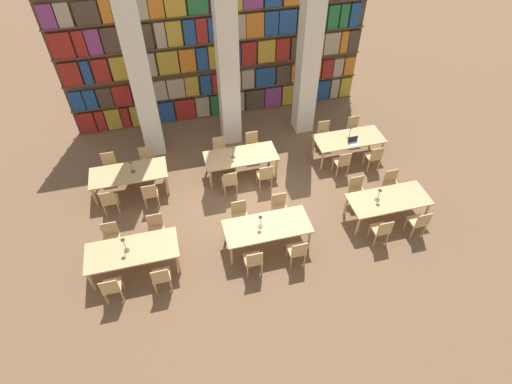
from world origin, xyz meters
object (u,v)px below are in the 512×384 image
(chair_6, at_px, (297,251))
(chair_22, at_px, (374,157))
(chair_23, at_px, (354,129))
(chair_9, at_px, (357,190))
(reading_table_0, at_px, (132,252))
(chair_8, at_px, (381,230))
(desk_lamp_0, at_px, (124,242))
(chair_0, at_px, (112,287))
(desk_lamp_3, at_px, (131,164))
(chair_4, at_px, (254,260))
(chair_18, at_px, (265,175))
(desk_lamp_1, at_px, (260,219))
(chair_15, at_px, (147,160))
(desk_lamp_5, at_px, (350,130))
(chair_1, at_px, (112,237))
(chair_5, at_px, (240,215))
(chair_14, at_px, (150,193))
(reading_table_4, at_px, (241,157))
(pillar_right, at_px, (310,47))
(chair_19, at_px, (253,144))
(chair_7, at_px, (280,207))
(chair_17, at_px, (220,149))
(laptop, at_px, (354,142))
(pillar_left, at_px, (138,67))
(chair_2, at_px, (161,277))
(reading_table_5, at_px, (349,140))
(reading_table_1, at_px, (267,228))
(desk_lamp_4, at_px, (233,150))
(chair_21, at_px, (324,133))
(chair_10, at_px, (419,222))
(desk_lamp_2, at_px, (379,192))
(reading_table_3, at_px, (129,174))
(chair_16, at_px, (230,181))
(pillar_center, at_px, (227,56))

(chair_6, distance_m, chair_22, 4.49)
(chair_23, bearing_deg, chair_9, 67.51)
(reading_table_0, xyz_separation_m, chair_23, (7.38, 3.53, -0.18))
(chair_8, xyz_separation_m, chair_9, (0.00, 1.51, 0.00))
(desk_lamp_0, bearing_deg, reading_table_0, -4.80)
(chair_0, distance_m, desk_lamp_3, 3.69)
(chair_4, height_order, chair_6, same)
(chair_8, relative_size, chair_18, 1.00)
(desk_lamp_1, height_order, desk_lamp_3, desk_lamp_3)
(chair_15, distance_m, desk_lamp_5, 6.37)
(chair_1, xyz_separation_m, chair_8, (6.77, -1.49, 0.00))
(chair_5, bearing_deg, chair_14, -32.10)
(chair_4, xyz_separation_m, reading_table_4, (0.52, 3.63, 0.18))
(pillar_right, height_order, chair_19, pillar_right)
(chair_8, relative_size, chair_19, 1.00)
(chair_18, bearing_deg, reading_table_4, 126.11)
(chair_7, distance_m, chair_17, 3.08)
(desk_lamp_5, bearing_deg, laptop, -82.56)
(desk_lamp_0, bearing_deg, desk_lamp_5, 21.65)
(pillar_right, xyz_separation_m, desk_lamp_5, (0.86, -1.91, -1.94))
(chair_1, xyz_separation_m, chair_6, (4.44, -1.59, 0.00))
(pillar_left, xyz_separation_m, chair_4, (1.98, -5.51, -2.51))
(chair_4, distance_m, chair_9, 3.80)
(pillar_left, bearing_deg, chair_1, -109.02)
(chair_2, xyz_separation_m, chair_22, (6.78, 2.77, 0.00))
(reading_table_0, relative_size, chair_5, 2.46)
(desk_lamp_1, bearing_deg, reading_table_5, 37.63)
(chair_0, height_order, chair_5, same)
(chair_5, xyz_separation_m, chair_22, (4.58, 1.34, 0.00))
(chair_9, bearing_deg, reading_table_1, 16.51)
(desk_lamp_4, bearing_deg, chair_1, -151.01)
(chair_8, bearing_deg, desk_lamp_5, 80.57)
(chair_1, distance_m, chair_6, 4.72)
(reading_table_1, relative_size, chair_23, 2.46)
(chair_9, height_order, chair_21, same)
(chair_9, distance_m, chair_10, 1.86)
(chair_2, distance_m, desk_lamp_0, 1.19)
(desk_lamp_2, relative_size, chair_21, 0.47)
(desk_lamp_2, bearing_deg, laptop, 80.71)
(chair_15, height_order, laptop, laptop)
(chair_14, relative_size, desk_lamp_3, 2.05)
(chair_4, height_order, chair_18, same)
(reading_table_3, distance_m, reading_table_5, 6.85)
(desk_lamp_0, distance_m, chair_7, 4.12)
(chair_0, height_order, chair_16, same)
(pillar_center, xyz_separation_m, chair_8, (2.85, -5.40, -2.51))
(reading_table_1, distance_m, chair_10, 4.03)
(chair_7, distance_m, desk_lamp_3, 4.38)
(chair_1, relative_size, chair_5, 1.00)
(desk_lamp_1, bearing_deg, desk_lamp_0, 178.81)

